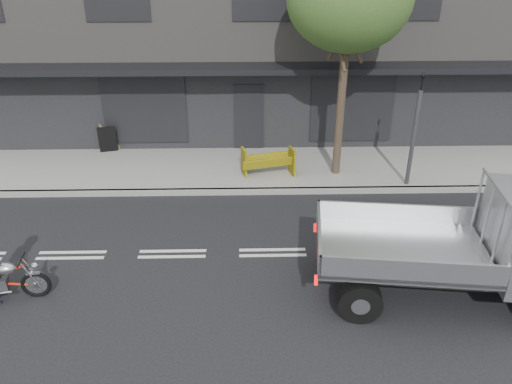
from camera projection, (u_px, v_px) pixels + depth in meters
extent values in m
plane|color=black|center=(273.00, 253.00, 11.97)|extent=(80.00, 80.00, 0.00)
cube|color=gray|center=(265.00, 168.00, 16.11)|extent=(32.00, 3.20, 0.15)
cube|color=gray|center=(267.00, 191.00, 14.69)|extent=(32.00, 0.20, 0.15)
cube|color=slate|center=(259.00, 13.00, 20.17)|extent=(26.00, 10.00, 8.00)
cylinder|color=#382B21|center=(340.00, 116.00, 14.83)|extent=(0.24, 0.24, 4.00)
cylinder|color=#2D2D30|center=(413.00, 142.00, 14.34)|extent=(0.12, 0.12, 3.00)
imported|color=black|center=(422.00, 81.00, 13.54)|extent=(0.08, 0.10, 0.50)
torus|color=black|center=(36.00, 285.00, 10.41)|extent=(0.63, 0.16, 0.62)
cube|color=#2D2D30|center=(0.00, 284.00, 10.27)|extent=(0.34, 0.25, 0.26)
ellipsoid|color=silver|center=(4.00, 268.00, 10.12)|extent=(0.53, 0.34, 0.25)
cylinder|color=black|center=(21.00, 260.00, 10.09)|extent=(0.10, 0.55, 0.04)
cylinder|color=black|center=(360.00, 302.00, 9.71)|extent=(0.90, 0.42, 0.87)
cylinder|color=black|center=(353.00, 247.00, 11.42)|extent=(0.90, 0.42, 0.87)
cube|color=#2D2D30|center=(446.00, 269.00, 10.32)|extent=(5.34, 1.76, 0.16)
cube|color=#AFB0B4|center=(401.00, 250.00, 10.21)|extent=(3.66, 2.62, 0.11)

